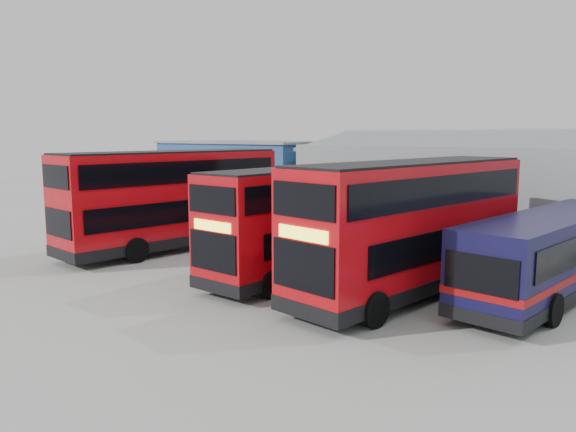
{
  "coord_description": "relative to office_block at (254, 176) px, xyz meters",
  "views": [
    {
      "loc": [
        13.54,
        -12.54,
        5.61
      ],
      "look_at": [
        -1.46,
        6.27,
        2.1
      ],
      "focal_mm": 35.0,
      "sensor_mm": 36.0,
      "label": 1
    }
  ],
  "objects": [
    {
      "name": "double_decker_right",
      "position": [
        18.87,
        -12.65,
        -0.24
      ],
      "size": [
        3.99,
        11.34,
        4.7
      ],
      "rotation": [
        0.0,
        0.0,
        -0.12
      ],
      "color": "#B90A11",
      "rests_on": "ground"
    },
    {
      "name": "ground_plane",
      "position": [
        14.0,
        -17.99,
        -2.58
      ],
      "size": [
        120.0,
        120.0,
        0.0
      ],
      "primitive_type": "plane",
      "color": "gray",
      "rests_on": "ground"
    },
    {
      "name": "double_decker_left",
      "position": [
        6.22,
        -12.81,
        -0.18
      ],
      "size": [
        3.84,
        11.6,
        4.82
      ],
      "rotation": [
        0.0,
        0.0,
        3.04
      ],
      "color": "#B90A11",
      "rests_on": "ground"
    },
    {
      "name": "single_decker_blue",
      "position": [
        22.87,
        -10.13,
        -1.13
      ],
      "size": [
        3.56,
        10.96,
        2.92
      ],
      "rotation": [
        0.0,
        0.0,
        3.04
      ],
      "color": "#0C0E35",
      "rests_on": "ground"
    },
    {
      "name": "double_decker_centre",
      "position": [
        14.31,
        -12.71,
        -0.43
      ],
      "size": [
        2.81,
        10.3,
        4.33
      ],
      "rotation": [
        0.0,
        0.0,
        -0.02
      ],
      "color": "#B90A11",
      "rests_on": "ground"
    },
    {
      "name": "office_block",
      "position": [
        0.0,
        0.0,
        0.0
      ],
      "size": [
        12.3,
        8.32,
        5.12
      ],
      "color": "navy",
      "rests_on": "ground"
    },
    {
      "name": "panel_van",
      "position": [
        -0.95,
        -6.29,
        -1.29
      ],
      "size": [
        2.52,
        5.39,
        2.3
      ],
      "rotation": [
        0.0,
        0.0,
        -0.06
      ],
      "color": "white",
      "rests_on": "ground"
    }
  ]
}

